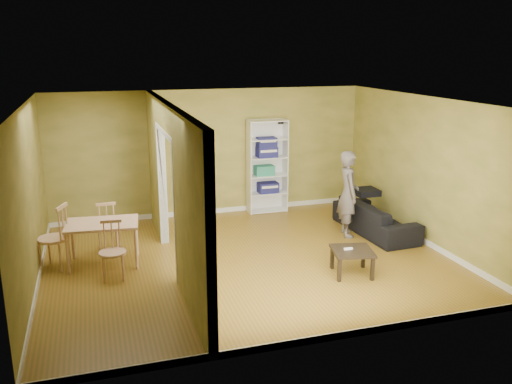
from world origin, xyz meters
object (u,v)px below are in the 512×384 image
person (349,186)px  chair_left (53,237)px  chair_near (112,251)px  dining_table (102,227)px  chair_far (107,226)px  sofa (376,213)px  coffee_table (352,253)px  bookshelf (266,166)px

person → chair_left: bearing=102.2°
chair_left → chair_near: bearing=73.1°
dining_table → chair_far: size_ratio=1.23×
sofa → chair_near: (-4.85, -0.75, 0.07)m
chair_far → person: bearing=173.6°
coffee_table → chair_far: size_ratio=0.66×
sofa → chair_far: 4.91m
coffee_table → dining_table: 3.97m
dining_table → chair_left: size_ratio=1.07×
person → chair_near: (-4.27, -0.76, -0.50)m
chair_left → coffee_table: bearing=91.5°
coffee_table → chair_near: bearing=165.5°
sofa → chair_far: (-4.88, 0.48, 0.08)m
bookshelf → chair_left: (-4.19, -2.02, -0.46)m
chair_far → chair_near: bearing=91.1°
sofa → coffee_table: sofa is taller
coffee_table → chair_near: chair_near is taller
bookshelf → chair_left: bookshelf is taller
dining_table → chair_far: (0.09, 0.58, -0.17)m
chair_left → sofa: bearing=112.1°
coffee_table → chair_left: (-4.40, 1.61, 0.18)m
sofa → chair_near: 4.91m
dining_table → chair_near: (0.12, -0.65, -0.18)m
bookshelf → dining_table: size_ratio=1.75×
sofa → chair_left: size_ratio=1.89×
sofa → bookshelf: bookshelf is taller
sofa → person: bearing=85.3°
chair_left → chair_near: chair_left is taller
chair_left → person: bearing=112.3°
person → chair_near: bearing=111.6°
bookshelf → coffee_table: size_ratio=3.25×
person → chair_far: (-4.30, 0.47, -0.48)m
dining_table → person: bearing=1.5°
bookshelf → chair_far: size_ratio=2.15×
person → dining_table: (-4.38, -0.11, -0.32)m
person → bookshelf: 2.17m
sofa → chair_far: chair_far is taller
sofa → bookshelf: (-1.53, 1.97, 0.60)m
chair_far → bookshelf: bearing=-156.3°
sofa → coffee_table: (-1.33, -1.66, -0.04)m
bookshelf → coffee_table: bookshelf is taller
person → chair_left: 5.16m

